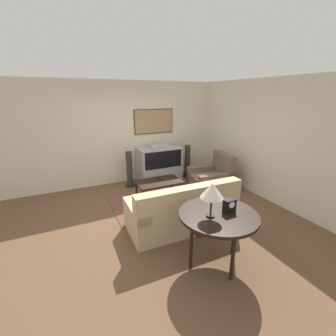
# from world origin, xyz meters

# --- Properties ---
(ground_plane) EXTENTS (12.00, 12.00, 0.00)m
(ground_plane) POSITION_xyz_m (0.00, 0.00, 0.00)
(ground_plane) COLOR brown
(wall_back) EXTENTS (12.00, 0.10, 2.70)m
(wall_back) POSITION_xyz_m (0.01, 2.13, 1.35)
(wall_back) COLOR beige
(wall_back) RESTS_ON ground_plane
(wall_right) EXTENTS (0.06, 12.00, 2.70)m
(wall_right) POSITION_xyz_m (2.63, 0.00, 1.35)
(wall_right) COLOR beige
(wall_right) RESTS_ON ground_plane
(area_rug) EXTENTS (2.44, 1.71, 0.01)m
(area_rug) POSITION_xyz_m (0.45, 0.59, 0.01)
(area_rug) COLOR brown
(area_rug) RESTS_ON ground_plane
(tv) EXTENTS (1.17, 0.61, 1.04)m
(tv) POSITION_xyz_m (0.82, 1.73, 0.49)
(tv) COLOR #9E9EA3
(tv) RESTS_ON ground_plane
(couch) EXTENTS (1.96, 0.89, 0.90)m
(couch) POSITION_xyz_m (0.27, -0.63, 0.32)
(couch) COLOR #CCB289
(couch) RESTS_ON ground_plane
(armchair) EXTENTS (1.05, 0.98, 0.92)m
(armchair) POSITION_xyz_m (1.81, 0.60, 0.28)
(armchair) COLOR brown
(armchair) RESTS_ON ground_plane
(coffee_table) EXTENTS (1.02, 0.61, 0.46)m
(coffee_table) POSITION_xyz_m (0.32, 0.61, 0.41)
(coffee_table) COLOR black
(coffee_table) RESTS_ON ground_plane
(console_table) EXTENTS (1.08, 1.08, 0.81)m
(console_table) POSITION_xyz_m (0.24, -1.67, 0.74)
(console_table) COLOR black
(console_table) RESTS_ON ground_plane
(table_lamp) EXTENTS (0.30, 0.30, 0.47)m
(table_lamp) POSITION_xyz_m (0.09, -1.69, 1.18)
(table_lamp) COLOR black
(table_lamp) RESTS_ON console_table
(mantel_clock) EXTENTS (0.17, 0.10, 0.18)m
(mantel_clock) POSITION_xyz_m (0.40, -1.69, 0.90)
(mantel_clock) COLOR black
(mantel_clock) RESTS_ON console_table
(remote) EXTENTS (0.05, 0.16, 0.02)m
(remote) POSITION_xyz_m (0.35, 0.72, 0.47)
(remote) COLOR black
(remote) RESTS_ON coffee_table
(speaker_tower_left) EXTENTS (0.27, 0.27, 0.95)m
(speaker_tower_left) POSITION_xyz_m (-0.06, 1.68, 0.45)
(speaker_tower_left) COLOR black
(speaker_tower_left) RESTS_ON ground_plane
(speaker_tower_right) EXTENTS (0.27, 0.27, 0.95)m
(speaker_tower_right) POSITION_xyz_m (1.69, 1.68, 0.45)
(speaker_tower_right) COLOR black
(speaker_tower_right) RESTS_ON ground_plane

